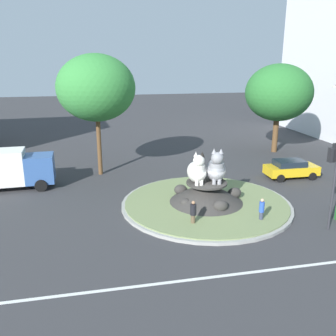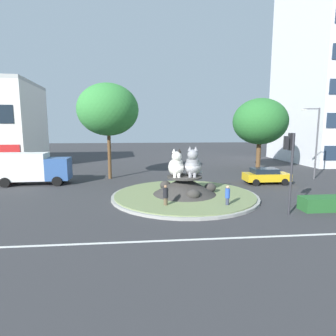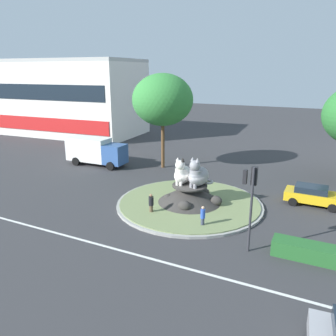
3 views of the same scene
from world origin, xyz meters
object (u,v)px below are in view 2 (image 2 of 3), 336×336
Objects in this scene: cat_statue_white at (176,166)px; traffic_light_mast at (290,155)px; second_tree_near_tower at (108,110)px; streetlight_arm at (315,139)px; pedestrian_blue_shirt at (227,196)px; hatchback_near_shophouse at (266,176)px; delivery_box_truck at (31,168)px; cat_statue_grey at (193,165)px; broadleaf_tree_behind_island at (260,122)px; pedestrian_black_shirt at (166,196)px.

traffic_light_mast is (6.35, -4.95, 1.25)m from cat_statue_white.
second_tree_near_tower is 21.64m from streetlight_arm.
pedestrian_blue_shirt is 0.37× the size of hatchback_near_shophouse.
delivery_box_truck is (-16.14, 9.47, 0.80)m from pedestrian_blue_shirt.
streetlight_arm reaches higher than delivery_box_truck.
cat_statue_grey is (1.30, -0.03, 0.06)m from cat_statue_white.
delivery_box_truck is at bearing 175.92° from hatchback_near_shophouse.
broadleaf_tree_behind_island is at bearing 71.55° from hatchback_near_shophouse.
traffic_light_mast reaches higher than pedestrian_blue_shirt.
pedestrian_blue_shirt is 0.23× the size of delivery_box_truck.
broadleaf_tree_behind_island is (12.20, 12.67, 3.71)m from cat_statue_white.
delivery_box_truck is at bearing -113.40° from cat_statue_white.
cat_statue_grey is at bearing 90.12° from cat_statue_white.
delivery_box_truck is (-19.47, 10.98, -2.05)m from traffic_light_mast.
cat_statue_grey is at bearing 34.78° from streetlight_arm.
cat_statue_grey reaches higher than cat_statue_white.
streetlight_arm is 15.88m from pedestrian_blue_shirt.
cat_statue_white is 0.24× the size of broadleaf_tree_behind_island.
cat_statue_grey is at bearing -130.66° from broadleaf_tree_behind_island.
cat_statue_white is 16.52m from streetlight_arm.
traffic_light_mast is 4.64m from pedestrian_blue_shirt.
second_tree_near_tower is at bearing 122.86° from pedestrian_black_shirt.
pedestrian_black_shirt is (-16.36, -9.11, -3.39)m from streetlight_arm.
traffic_light_mast reaches higher than cat_statue_grey.
broadleaf_tree_behind_island is at bearing -18.33° from traffic_light_mast.
hatchback_near_shophouse is at bearing 28.55° from streetlight_arm.
pedestrian_blue_shirt is (-9.19, -16.12, -5.31)m from broadleaf_tree_behind_island.
pedestrian_black_shirt is (-13.30, -15.74, -5.30)m from broadleaf_tree_behind_island.
delivery_box_truck is at bearing 11.33° from streetlight_arm.
pedestrian_blue_shirt is (1.71, -3.42, -1.66)m from cat_statue_grey.
pedestrian_black_shirt is at bearing -144.37° from hatchback_near_shophouse.
hatchback_near_shophouse is 0.61× the size of delivery_box_truck.
broadleaf_tree_behind_island is 1.30× the size of delivery_box_truck.
traffic_light_mast reaches higher than hatchback_near_shophouse.
streetlight_arm is (8.93, 11.00, 0.55)m from traffic_light_mast.
cat_statue_white is at bearing -133.92° from broadleaf_tree_behind_island.
second_tree_near_tower reaches higher than cat_statue_grey.
broadleaf_tree_behind_island is 19.30m from pedestrian_blue_shirt.
pedestrian_blue_shirt is at bearing -52.82° from second_tree_near_tower.
hatchback_near_shophouse is at bearing -46.28° from pedestrian_blue_shirt.
cat_statue_white is at bearing 80.11° from pedestrian_black_shirt.
cat_statue_white is at bearing 32.89° from streetlight_arm.
cat_statue_grey is 0.48× the size of traffic_light_mast.
pedestrian_blue_shirt is at bearing -128.71° from hatchback_near_shophouse.
second_tree_near_tower is (-6.03, 8.47, 4.77)m from cat_statue_white.
pedestrian_blue_shirt is (3.01, -3.45, -1.60)m from cat_statue_white.
second_tree_near_tower is 9.35m from delivery_box_truck.
pedestrian_black_shirt is (-1.09, -3.07, -1.59)m from cat_statue_white.
traffic_light_mast is 8.18m from pedestrian_black_shirt.
streetlight_arm is 1.74× the size of hatchback_near_shophouse.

